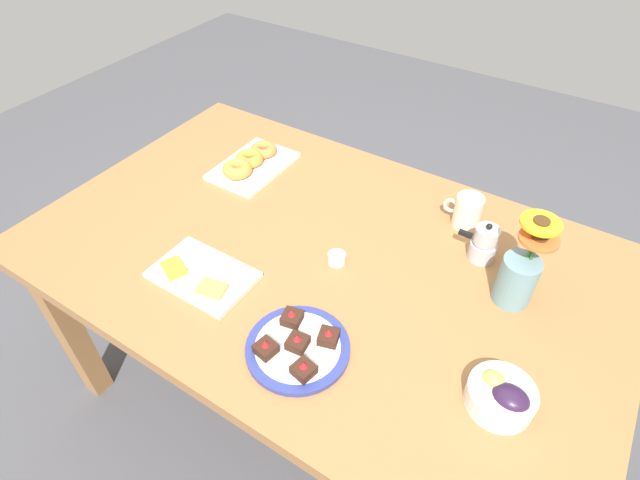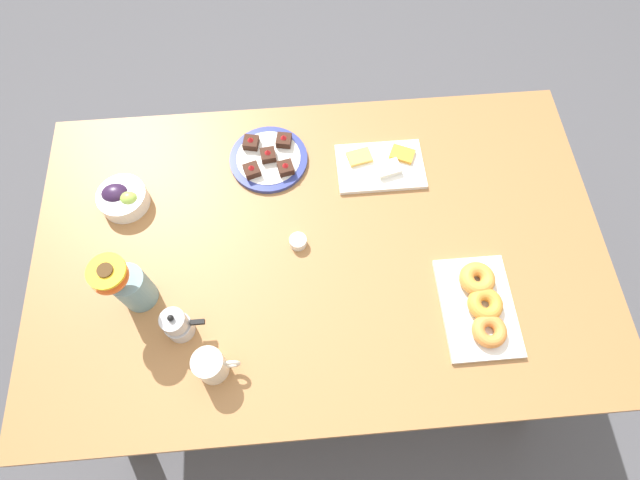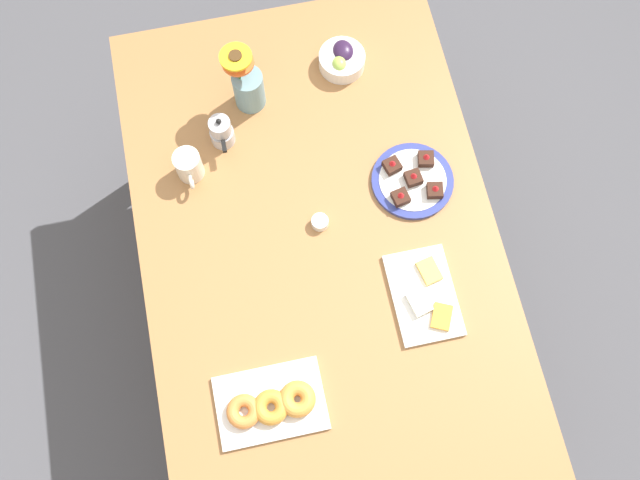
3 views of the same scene
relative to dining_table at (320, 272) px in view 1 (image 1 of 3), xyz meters
The scene contains 10 objects.
ground_plane 0.65m from the dining_table, ahead, with size 6.00×6.00×0.00m, color #4C4C51.
dining_table is the anchor object (origin of this frame).
coffee_mug 0.45m from the dining_table, 132.50° to the right, with size 0.11×0.08×0.10m.
grape_bowl 0.60m from the dining_table, 161.54° to the left, with size 0.14×0.14×0.07m.
cheese_platter 0.33m from the dining_table, 50.32° to the left, with size 0.26×0.17×0.03m.
croissant_platter 0.47m from the dining_table, 27.57° to the right, with size 0.19×0.28×0.05m.
jam_cup_honey 0.12m from the dining_table, 168.26° to the left, with size 0.05×0.05×0.03m.
dessert_plate 0.34m from the dining_table, 113.75° to the left, with size 0.24×0.24×0.05m.
flower_vase 0.53m from the dining_table, 167.23° to the right, with size 0.10×0.11×0.24m.
moka_pot 0.45m from the dining_table, 150.90° to the right, with size 0.11×0.07×0.12m.
Camera 1 is at (-0.53, 0.83, 1.69)m, focal length 28.00 mm.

